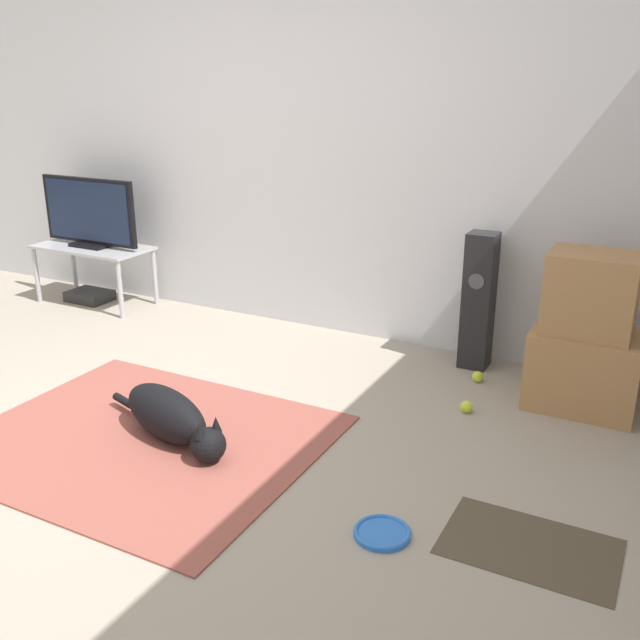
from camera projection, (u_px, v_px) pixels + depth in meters
name	position (u px, v px, depth m)	size (l,w,h in m)	color
ground_plane	(96.00, 449.00, 3.50)	(12.00, 12.00, 0.00)	#9E9384
wall_back	(302.00, 146.00, 4.83)	(8.00, 0.06, 2.55)	silver
area_rug	(144.00, 439.00, 3.58)	(1.73, 1.44, 0.01)	#934C42
dog	(171.00, 417.00, 3.52)	(0.90, 0.39, 0.26)	black
frisbee	(382.00, 533.00, 2.84)	(0.23, 0.23, 0.03)	blue
cardboard_box_lower	(584.00, 369.00, 3.89)	(0.57, 0.44, 0.43)	#A87A4C
cardboard_box_upper	(591.00, 294.00, 3.74)	(0.45, 0.35, 0.44)	#A87A4C
floor_speaker	(479.00, 301.00, 4.35)	(0.17, 0.18, 0.85)	black
tv_stand	(93.00, 254.00, 5.57)	(0.93, 0.45, 0.46)	#A8A8AD
tv	(89.00, 213.00, 5.47)	(0.88, 0.20, 0.53)	black
tennis_ball_by_boxes	(466.00, 407.00, 3.86)	(0.07, 0.07, 0.07)	#C6E033
tennis_ball_near_speaker	(478.00, 377.00, 4.24)	(0.07, 0.07, 0.07)	#C6E033
game_console	(90.00, 296.00, 5.74)	(0.33, 0.25, 0.08)	black
door_mat	(530.00, 546.00, 2.78)	(0.67, 0.43, 0.01)	#4C4233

